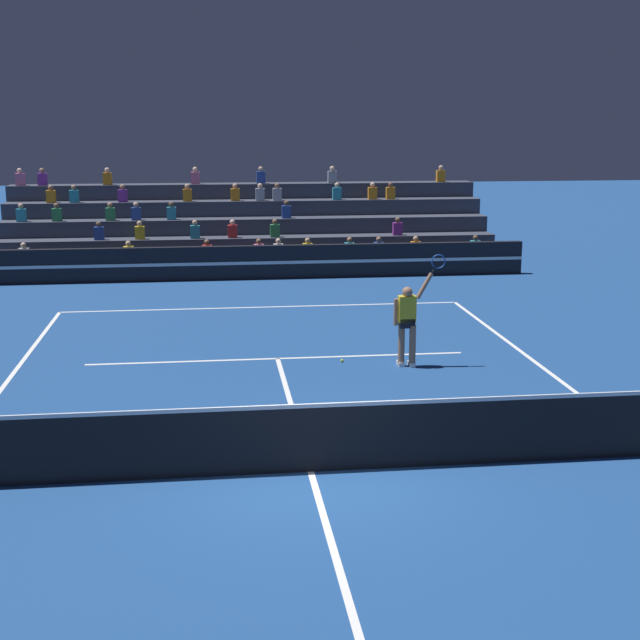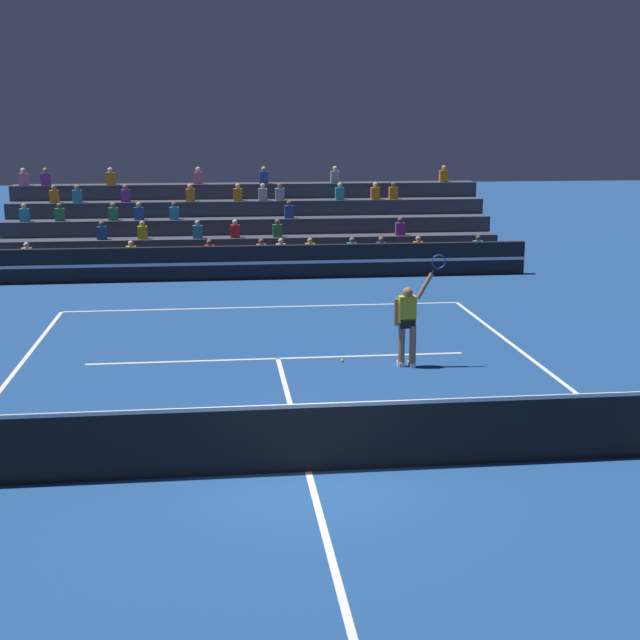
% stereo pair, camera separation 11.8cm
% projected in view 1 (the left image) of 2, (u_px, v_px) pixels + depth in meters
% --- Properties ---
extents(ground_plane, '(120.00, 120.00, 0.00)m').
position_uv_depth(ground_plane, '(311.00, 472.00, 13.25)').
color(ground_plane, navy).
extents(court_lines, '(11.10, 23.90, 0.01)m').
position_uv_depth(court_lines, '(311.00, 471.00, 13.25)').
color(court_lines, white).
rests_on(court_lines, ground).
extents(tennis_net, '(12.00, 0.10, 1.10)m').
position_uv_depth(tennis_net, '(311.00, 437.00, 13.13)').
color(tennis_net, slate).
rests_on(tennis_net, ground).
extents(sponsor_banner_wall, '(18.00, 0.26, 1.10)m').
position_uv_depth(sponsor_banner_wall, '(254.00, 262.00, 28.98)').
color(sponsor_banner_wall, black).
rests_on(sponsor_banner_wall, ground).
extents(bleacher_stand, '(17.30, 4.75, 3.38)m').
position_uv_depth(bleacher_stand, '(248.00, 233.00, 32.55)').
color(bleacher_stand, '#383D4C').
rests_on(bleacher_stand, ground).
extents(tennis_player, '(1.15, 0.34, 2.44)m').
position_uv_depth(tennis_player, '(408.00, 321.00, 18.68)').
color(tennis_player, '#9E7051').
rests_on(tennis_player, ground).
extents(tennis_ball, '(0.07, 0.07, 0.07)m').
position_uv_depth(tennis_ball, '(342.00, 361.00, 19.19)').
color(tennis_ball, '#C6DB33').
rests_on(tennis_ball, ground).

